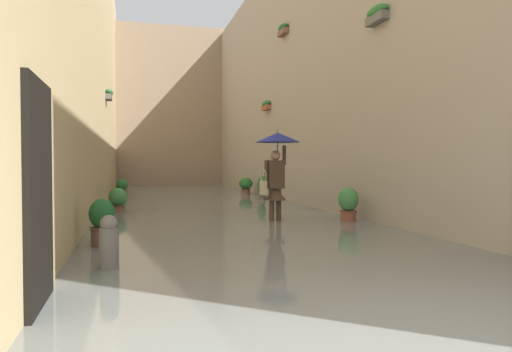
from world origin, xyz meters
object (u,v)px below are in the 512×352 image
potted_plant_far_right (118,201)px  potted_plant_mid_right (122,187)px  mooring_bollard (109,247)px  person_wading (276,158)px  potted_plant_mid_left (246,186)px  potted_plant_near_left (348,205)px  potted_plant_far_left (262,188)px  potted_plant_near_right (102,224)px

potted_plant_far_right → potted_plant_mid_right: bearing=-89.8°
mooring_bollard → person_wading: bearing=-130.0°
potted_plant_mid_left → potted_plant_near_left: (-0.07, 9.61, 0.01)m
potted_plant_far_left → potted_plant_far_right: size_ratio=1.26×
person_wading → potted_plant_far_left: (-1.47, -6.51, -1.05)m
person_wading → mooring_bollard: 5.53m
potted_plant_near_left → potted_plant_near_right: 5.54m
potted_plant_far_right → potted_plant_mid_right: 7.81m
potted_plant_mid_right → potted_plant_near_right: bearing=89.7°
potted_plant_near_right → potted_plant_far_right: bearing=-91.0°
person_wading → potted_plant_mid_right: size_ratio=2.97×
person_wading → potted_plant_near_left: 1.95m
potted_plant_mid_left → potted_plant_far_right: size_ratio=1.07×
mooring_bollard → potted_plant_far_left: bearing=-114.9°
potted_plant_near_left → potted_plant_near_right: (5.21, 1.88, -0.02)m
potted_plant_near_left → person_wading: bearing=-18.0°
potted_plant_far_left → potted_plant_mid_left: 2.60m
potted_plant_far_left → mooring_bollard: 11.75m
person_wading → potted_plant_near_left: person_wading is taller
potted_plant_mid_right → potted_plant_near_right: potted_plant_near_right is taller
potted_plant_far_right → potted_plant_near_left: bearing=146.1°
potted_plant_far_right → potted_plant_near_right: size_ratio=0.88×
potted_plant_mid_left → mooring_bollard: (4.96, 13.25, -0.08)m
mooring_bollard → potted_plant_near_left: bearing=-144.1°
potted_plant_mid_right → potted_plant_mid_left: bearing=162.1°
potted_plant_near_left → mooring_bollard: size_ratio=1.11×
potted_plant_far_left → potted_plant_near_left: potted_plant_far_left is taller
potted_plant_near_left → mooring_bollard: 6.21m
potted_plant_far_left → person_wading: bearing=77.3°
potted_plant_far_right → mooring_bollard: mooring_bollard is taller
potted_plant_mid_left → mooring_bollard: 14.15m
potted_plant_near_left → mooring_bollard: potted_plant_near_left is taller
potted_plant_far_left → potted_plant_near_left: size_ratio=1.09×
potted_plant_far_left → mooring_bollard: size_ratio=1.21×
potted_plant_far_left → potted_plant_mid_right: size_ratio=1.30×
potted_plant_near_right → potted_plant_far_left: bearing=-120.0°
potted_plant_mid_right → potted_plant_near_left: 12.38m
potted_plant_far_right → person_wading: bearing=140.5°
potted_plant_mid_left → potted_plant_near_right: bearing=65.9°
potted_plant_far_left → potted_plant_near_right: (5.13, 8.89, -0.03)m
potted_plant_far_left → potted_plant_mid_right: (5.07, -4.24, -0.11)m
potted_plant_far_left → potted_plant_near_left: 7.02m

